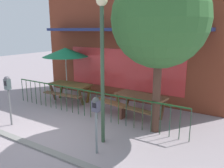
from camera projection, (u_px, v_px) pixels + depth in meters
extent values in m
plane|color=gray|center=(48.00, 137.00, 6.53)|extent=(40.00, 40.00, 0.00)
cube|color=#4D1917|center=(124.00, 98.00, 10.26)|extent=(8.36, 0.54, 0.01)
cube|color=brown|center=(125.00, 36.00, 9.62)|extent=(8.36, 0.50, 5.48)
cube|color=#D83838|center=(122.00, 69.00, 9.73)|extent=(5.43, 0.02, 1.70)
cube|color=navy|center=(117.00, 30.00, 9.01)|extent=(7.11, 0.82, 0.12)
cube|color=#1A4821|center=(87.00, 91.00, 7.83)|extent=(7.02, 0.04, 0.04)
cylinder|color=#1B442E|center=(22.00, 90.00, 9.75)|extent=(0.02, 0.02, 0.95)
cylinder|color=#274626|center=(27.00, 91.00, 9.60)|extent=(0.02, 0.02, 0.95)
cylinder|color=#213E23|center=(31.00, 92.00, 9.46)|extent=(0.02, 0.02, 0.95)
cylinder|color=#1A4323|center=(36.00, 93.00, 9.31)|extent=(0.02, 0.02, 0.95)
cylinder|color=#2A4425|center=(40.00, 94.00, 9.17)|extent=(0.02, 0.02, 0.95)
cylinder|color=#244C24|center=(45.00, 95.00, 9.02)|extent=(0.02, 0.02, 0.95)
cylinder|color=#2A502A|center=(50.00, 96.00, 8.88)|extent=(0.02, 0.02, 0.95)
cylinder|color=#19412A|center=(55.00, 97.00, 8.73)|extent=(0.02, 0.02, 0.95)
cylinder|color=#1B4D24|center=(61.00, 98.00, 8.59)|extent=(0.02, 0.02, 0.95)
cylinder|color=#234F2C|center=(66.00, 99.00, 8.44)|extent=(0.02, 0.02, 0.95)
cylinder|color=#253F23|center=(72.00, 101.00, 8.30)|extent=(0.02, 0.02, 0.95)
cylinder|color=#194126|center=(78.00, 102.00, 8.15)|extent=(0.02, 0.02, 0.95)
cylinder|color=#1A4B27|center=(84.00, 103.00, 8.01)|extent=(0.02, 0.02, 0.95)
cylinder|color=#2C5027|center=(90.00, 104.00, 7.86)|extent=(0.02, 0.02, 0.95)
cylinder|color=#254A26|center=(97.00, 106.00, 7.72)|extent=(0.02, 0.02, 0.95)
cylinder|color=#1F4128|center=(104.00, 107.00, 7.58)|extent=(0.02, 0.02, 0.95)
cylinder|color=#1F462E|center=(111.00, 109.00, 7.43)|extent=(0.02, 0.02, 0.95)
cylinder|color=#2C5020|center=(118.00, 110.00, 7.29)|extent=(0.02, 0.02, 0.95)
cylinder|color=#1D4030|center=(126.00, 112.00, 7.14)|extent=(0.02, 0.02, 0.95)
cylinder|color=#2B4020|center=(134.00, 114.00, 7.00)|extent=(0.02, 0.02, 0.95)
cylinder|color=#284224|center=(143.00, 116.00, 6.85)|extent=(0.02, 0.02, 0.95)
cylinder|color=#27472E|center=(151.00, 117.00, 6.71)|extent=(0.02, 0.02, 0.95)
cylinder|color=#1F3F23|center=(160.00, 119.00, 6.56)|extent=(0.02, 0.02, 0.95)
cylinder|color=#1E432F|center=(170.00, 121.00, 6.42)|extent=(0.02, 0.02, 0.95)
cylinder|color=#1D4029|center=(180.00, 123.00, 6.27)|extent=(0.02, 0.02, 0.95)
cylinder|color=#294630|center=(190.00, 126.00, 6.13)|extent=(0.02, 0.02, 0.95)
cube|color=brown|center=(70.00, 84.00, 9.59)|extent=(1.85, 0.87, 0.07)
cube|color=brown|center=(62.00, 94.00, 9.19)|extent=(1.81, 0.38, 0.05)
cube|color=brown|center=(78.00, 88.00, 10.14)|extent=(1.81, 0.38, 0.05)
cube|color=brown|center=(53.00, 92.00, 9.78)|extent=(0.09, 0.35, 0.78)
cube|color=#50461D|center=(62.00, 89.00, 10.26)|extent=(0.09, 0.35, 0.78)
cube|color=brown|center=(81.00, 97.00, 9.10)|extent=(0.09, 0.35, 0.78)
cube|color=brown|center=(89.00, 94.00, 9.58)|extent=(0.09, 0.35, 0.78)
cube|color=brown|center=(140.00, 96.00, 7.92)|extent=(1.88, 0.98, 0.07)
cube|color=brown|center=(131.00, 108.00, 7.58)|extent=(1.82, 0.49, 0.05)
cube|color=brown|center=(148.00, 101.00, 8.41)|extent=(1.82, 0.49, 0.05)
cube|color=#4E3920|center=(119.00, 104.00, 8.25)|extent=(0.11, 0.36, 0.78)
cube|color=brown|center=(128.00, 100.00, 8.68)|extent=(0.11, 0.36, 0.78)
cube|color=brown|center=(155.00, 113.00, 7.34)|extent=(0.11, 0.36, 0.78)
cube|color=brown|center=(163.00, 109.00, 7.77)|extent=(0.11, 0.36, 0.78)
cylinder|color=black|center=(67.00, 95.00, 10.53)|extent=(0.36, 0.36, 0.05)
cylinder|color=#AEBAAF|center=(66.00, 73.00, 10.28)|extent=(0.04, 0.04, 2.17)
cone|color=#1A7A4A|center=(65.00, 52.00, 10.06)|extent=(2.02, 2.02, 0.40)
cube|color=brown|center=(111.00, 102.00, 8.17)|extent=(1.44, 0.58, 0.06)
cube|color=brown|center=(100.00, 105.00, 8.59)|extent=(0.08, 0.29, 0.45)
cube|color=brown|center=(122.00, 112.00, 7.85)|extent=(0.08, 0.29, 0.45)
cylinder|color=slate|center=(96.00, 133.00, 5.54)|extent=(0.06, 0.06, 1.10)
cube|color=#47485A|center=(96.00, 106.00, 5.38)|extent=(0.18, 0.14, 0.27)
sphere|color=#474D4A|center=(96.00, 101.00, 5.35)|extent=(0.17, 0.17, 0.17)
cube|color=black|center=(94.00, 106.00, 5.32)|extent=(0.11, 0.01, 0.12)
cylinder|color=slate|center=(10.00, 107.00, 7.21)|extent=(0.06, 0.06, 1.18)
cube|color=#465656|center=(7.00, 84.00, 7.03)|extent=(0.18, 0.14, 0.33)
sphere|color=#4A4950|center=(7.00, 79.00, 7.00)|extent=(0.17, 0.17, 0.17)
cube|color=black|center=(5.00, 83.00, 6.96)|extent=(0.11, 0.01, 0.15)
cylinder|color=#4E3226|center=(157.00, 91.00, 6.61)|extent=(0.24, 0.24, 2.54)
sphere|color=#33652F|center=(160.00, 19.00, 6.14)|extent=(2.68, 2.68, 2.68)
cylinder|color=#314A33|center=(102.00, 78.00, 5.83)|extent=(0.10, 0.10, 3.55)
sphere|color=beige|center=(102.00, 0.00, 5.39)|extent=(0.28, 0.28, 0.28)
cube|color=gray|center=(31.00, 145.00, 6.04)|extent=(11.71, 0.20, 0.11)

